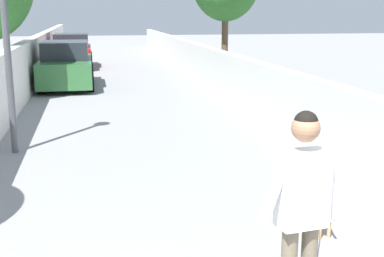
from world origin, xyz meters
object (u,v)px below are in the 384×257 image
at_px(person_skateboarder, 302,201).
at_px(car_far, 72,52).
at_px(car_near, 66,66).
at_px(dog, 317,211).

xyz_separation_m(person_skateboarder, car_far, (20.68, 2.39, -0.37)).
bearing_deg(car_near, car_far, 0.00).
bearing_deg(person_skateboarder, dog, -29.27).
bearing_deg(person_skateboarder, car_near, 9.42).
height_order(dog, car_near, car_near).
height_order(person_skateboarder, car_far, person_skateboarder).
distance_m(car_near, car_far, 6.27).
relative_size(dog, car_near, 0.47).
distance_m(person_skateboarder, car_near, 14.62).
bearing_deg(car_far, person_skateboarder, -173.40).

